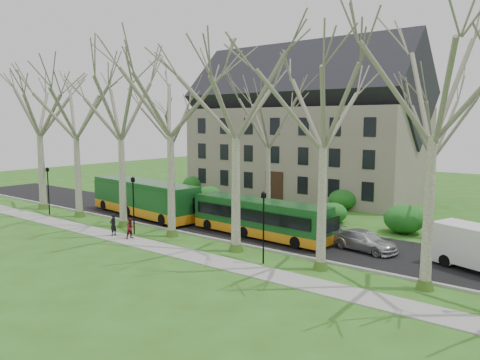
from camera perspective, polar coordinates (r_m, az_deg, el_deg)
name	(u,v)px	position (r m, az deg, el deg)	size (l,w,h in m)	color
ground	(201,244)	(33.03, -4.74, -7.80)	(120.00, 120.00, 0.00)	#335E1A
sidewalk	(175,251)	(31.31, -7.88, -8.63)	(70.00, 2.00, 0.06)	gray
road	(249,229)	(37.12, 1.07, -6.05)	(80.00, 8.00, 0.06)	black
curb	(215,239)	(34.09, -3.01, -7.19)	(80.00, 0.25, 0.14)	#A5A39E
building	(304,125)	(54.89, 7.79, 6.62)	(26.50, 12.20, 16.00)	gray
tree_row_verge	(203,144)	(32.17, -4.50, 4.44)	(49.00, 7.00, 14.00)	gray
tree_row_far	(274,150)	(41.47, 4.21, 3.66)	(33.00, 7.00, 12.00)	gray
lamp_row	(191,210)	(31.75, -6.01, -3.66)	(36.22, 0.22, 4.30)	black
hedges	(263,198)	(46.37, 2.80, -2.18)	(30.60, 8.60, 2.00)	#194D16
bus_lead	(144,198)	(42.97, -11.65, -2.14)	(12.97, 2.70, 3.24)	#164D1E
bus_follow	(260,218)	(34.58, 2.40, -4.60)	(11.28, 2.35, 2.82)	#164D1E
sedan	(364,241)	(32.08, 14.92, -7.16)	(1.83, 4.50, 1.31)	#AEAFB3
pedestrian_a	(113,225)	(36.21, -15.20, -5.27)	(0.59, 0.39, 1.63)	black
pedestrian_b	(131,228)	(34.92, -13.17, -5.76)	(0.74, 0.57, 1.51)	maroon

